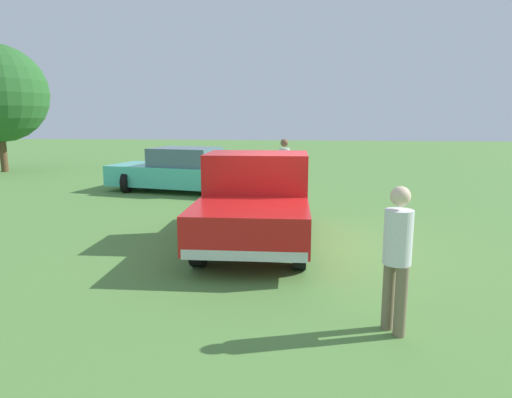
% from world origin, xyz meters
% --- Properties ---
extents(ground_plane, '(80.00, 80.00, 0.00)m').
position_xyz_m(ground_plane, '(0.00, 0.00, 0.00)').
color(ground_plane, '#54843D').
extents(pickup_truck, '(4.53, 2.09, 1.78)m').
position_xyz_m(pickup_truck, '(-0.03, -0.81, 0.91)').
color(pickup_truck, black).
rests_on(pickup_truck, ground_plane).
extents(sedan_near, '(2.86, 5.01, 1.48)m').
position_xyz_m(sedan_near, '(-5.97, -4.00, 0.68)').
color(sedan_near, black).
rests_on(sedan_near, ground_plane).
extents(person_bystander, '(0.44, 0.44, 1.73)m').
position_xyz_m(person_bystander, '(3.63, 1.19, 0.98)').
color(person_bystander, '#7A6B51').
rests_on(person_bystander, ground_plane).
extents(person_visitor, '(0.41, 0.41, 1.83)m').
position_xyz_m(person_visitor, '(-4.99, -0.48, 1.05)').
color(person_visitor, navy).
rests_on(person_visitor, ground_plane).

